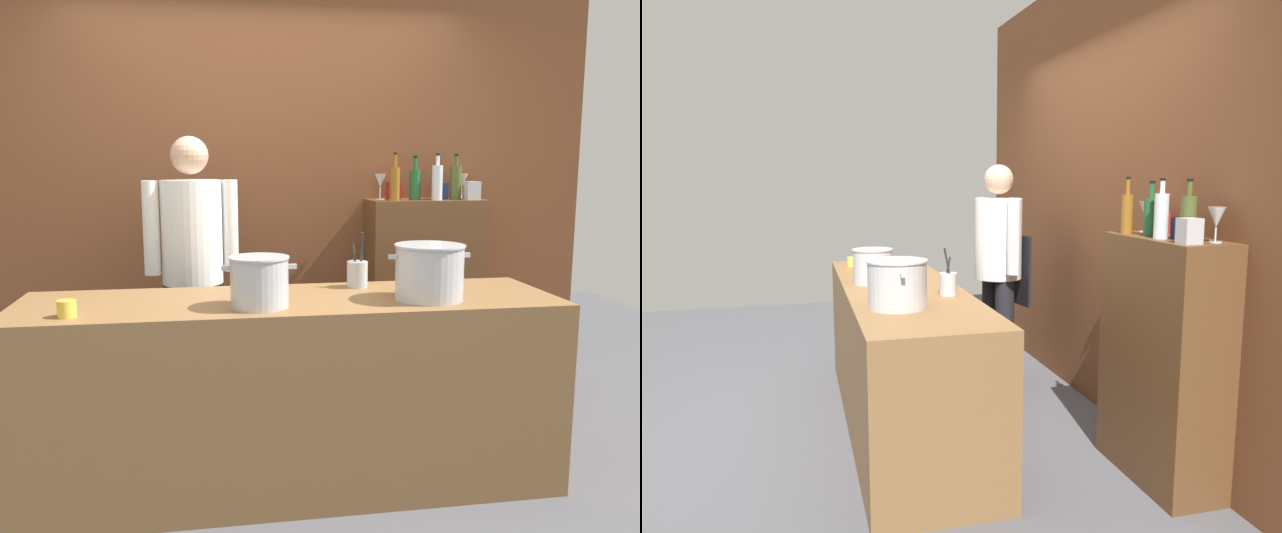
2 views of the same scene
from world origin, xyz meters
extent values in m
plane|color=#4C4C51|center=(0.00, 0.00, 0.00)|extent=(8.00, 8.00, 0.00)
cube|color=brown|center=(0.00, 1.40, 1.50)|extent=(4.40, 0.10, 3.00)
cube|color=brown|center=(0.00, 0.00, 0.45)|extent=(2.47, 0.70, 0.90)
cube|color=brown|center=(1.04, 1.19, 0.64)|extent=(0.76, 0.32, 1.27)
cylinder|color=black|center=(-0.37, 0.81, 0.42)|extent=(0.14, 0.14, 0.84)
cylinder|color=black|center=(-0.56, 0.78, 0.42)|extent=(0.14, 0.14, 0.84)
cylinder|color=white|center=(-0.47, 0.79, 1.13)|extent=(0.34, 0.34, 0.58)
cube|color=black|center=(-0.50, 0.97, 0.89)|extent=(0.30, 0.07, 0.52)
cylinder|color=white|center=(-0.25, 0.83, 1.16)|extent=(0.09, 0.09, 0.52)
cylinder|color=white|center=(-0.68, 0.76, 1.16)|extent=(0.09, 0.09, 0.52)
sphere|color=tan|center=(-0.47, 0.79, 1.55)|extent=(0.21, 0.21, 0.21)
cylinder|color=#B7BABF|center=(0.62, -0.12, 1.02)|extent=(0.31, 0.31, 0.24)
cylinder|color=#B7BABF|center=(0.62, -0.12, 1.15)|extent=(0.32, 0.32, 0.01)
cube|color=#B7BABF|center=(0.45, -0.12, 1.10)|extent=(0.04, 0.02, 0.02)
cube|color=#B7BABF|center=(0.79, -0.12, 1.10)|extent=(0.04, 0.02, 0.02)
cylinder|color=#B7BABF|center=(-0.15, -0.15, 1.01)|extent=(0.25, 0.25, 0.21)
cylinder|color=#B7BABF|center=(-0.15, -0.15, 1.12)|extent=(0.26, 0.26, 0.01)
cube|color=#B7BABF|center=(-0.30, -0.15, 1.07)|extent=(0.04, 0.02, 0.02)
cube|color=#B7BABF|center=(-0.01, -0.15, 1.07)|extent=(0.04, 0.02, 0.02)
cylinder|color=#B7BABF|center=(0.36, 0.22, 0.97)|extent=(0.10, 0.10, 0.13)
cylinder|color=#262626|center=(0.35, 0.21, 1.02)|extent=(0.03, 0.05, 0.20)
cylinder|color=#262626|center=(0.38, 0.21, 1.05)|extent=(0.02, 0.06, 0.26)
cylinder|color=yellow|center=(-0.94, -0.21, 0.94)|extent=(0.08, 0.08, 0.07)
cylinder|color=#8C5919|center=(0.80, 1.09, 1.38)|extent=(0.06, 0.06, 0.21)
cylinder|color=#8C5919|center=(0.80, 1.09, 1.52)|extent=(0.02, 0.02, 0.08)
cylinder|color=black|center=(0.80, 1.09, 1.57)|extent=(0.02, 0.02, 0.01)
cylinder|color=silver|center=(1.08, 1.12, 1.39)|extent=(0.07, 0.07, 0.22)
cylinder|color=silver|center=(1.08, 1.12, 1.53)|extent=(0.02, 0.02, 0.06)
cylinder|color=black|center=(1.08, 1.12, 1.56)|extent=(0.03, 0.03, 0.01)
cylinder|color=#1E592D|center=(0.94, 1.15, 1.37)|extent=(0.07, 0.07, 0.19)
cylinder|color=#1E592D|center=(0.94, 1.15, 1.51)|extent=(0.03, 0.03, 0.08)
cylinder|color=black|center=(0.94, 1.15, 1.55)|extent=(0.03, 0.03, 0.01)
cylinder|color=#475123|center=(1.23, 1.17, 1.38)|extent=(0.07, 0.07, 0.21)
cylinder|color=#475123|center=(1.23, 1.17, 1.52)|extent=(0.03, 0.03, 0.07)
cylinder|color=black|center=(1.23, 1.17, 1.56)|extent=(0.03, 0.03, 0.01)
cylinder|color=silver|center=(1.30, 1.26, 1.28)|extent=(0.06, 0.06, 0.01)
cylinder|color=silver|center=(1.30, 1.26, 1.31)|extent=(0.01, 0.01, 0.07)
cone|color=silver|center=(1.30, 1.26, 1.39)|extent=(0.08, 0.08, 0.10)
cylinder|color=silver|center=(0.74, 1.24, 1.28)|extent=(0.06, 0.06, 0.01)
cylinder|color=silver|center=(0.74, 1.24, 1.32)|extent=(0.01, 0.01, 0.07)
cone|color=silver|center=(0.74, 1.24, 1.40)|extent=(0.07, 0.07, 0.09)
cube|color=red|center=(0.84, 1.26, 1.33)|extent=(0.08, 0.08, 0.11)
cube|color=#B2B2B7|center=(1.32, 1.11, 1.33)|extent=(0.09, 0.09, 0.12)
cube|color=navy|center=(1.13, 1.21, 1.33)|extent=(0.09, 0.09, 0.11)
camera|label=1|loc=(-0.35, -2.90, 1.52)|focal=36.48mm
camera|label=2|loc=(3.72, -0.61, 1.59)|focal=34.35mm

